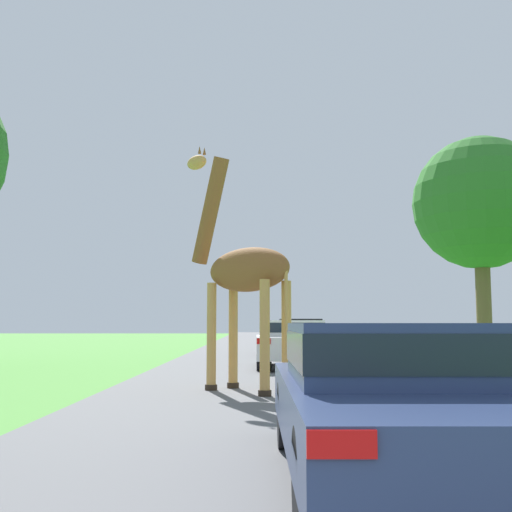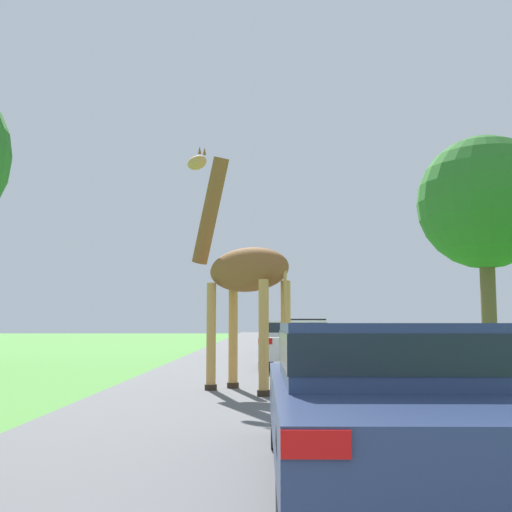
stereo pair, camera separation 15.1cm
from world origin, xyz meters
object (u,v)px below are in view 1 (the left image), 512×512
at_px(giraffe_near_road, 241,271).
at_px(car_lead_maroon, 391,394).
at_px(tree_left_edge, 479,204).
at_px(car_queue_right, 290,342).
at_px(car_queue_left, 300,336).

relative_size(giraffe_near_road, car_lead_maroon, 1.05).
distance_m(car_lead_maroon, tree_left_edge, 24.36).
relative_size(car_queue_right, car_queue_left, 1.10).
bearing_deg(car_lead_maroon, car_queue_left, 88.15).
xyz_separation_m(giraffe_near_road, car_queue_right, (1.28, 6.41, -1.54)).
xyz_separation_m(car_queue_right, tree_left_edge, (8.71, 8.70, 5.69)).
height_order(car_lead_maroon, tree_left_edge, tree_left_edge).
bearing_deg(giraffe_near_road, car_queue_right, 33.62).
bearing_deg(tree_left_edge, car_lead_maroon, -111.33).
xyz_separation_m(car_queue_right, car_queue_left, (0.77, 7.29, 0.03)).
bearing_deg(car_lead_maroon, giraffe_near_road, 101.26).
bearing_deg(car_queue_left, car_lead_maroon, -91.85).
bearing_deg(giraffe_near_road, car_queue_left, 36.42).
xyz_separation_m(giraffe_near_road, tree_left_edge, (9.99, 15.11, 4.14)).
distance_m(car_queue_right, tree_left_edge, 13.56).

